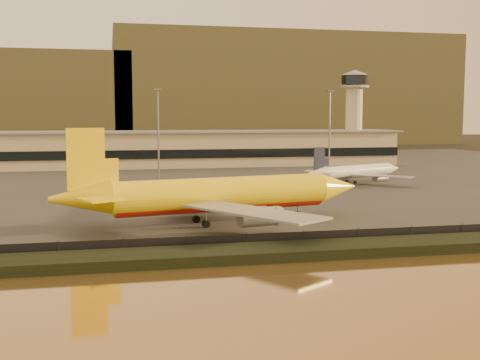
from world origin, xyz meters
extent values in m
plane|color=black|center=(0.00, 0.00, 0.00)|extent=(900.00, 900.00, 0.00)
cube|color=black|center=(0.00, -17.00, 0.70)|extent=(320.00, 7.00, 1.40)
cube|color=#2D2D2D|center=(0.00, 95.00, 0.10)|extent=(320.00, 220.00, 0.20)
cube|color=black|center=(0.00, -13.00, 1.30)|extent=(300.00, 0.05, 2.20)
cube|color=#C6B589|center=(0.00, 125.00, 6.20)|extent=(160.00, 22.00, 12.00)
cube|color=black|center=(0.00, 113.80, 5.20)|extent=(160.00, 0.60, 3.00)
cube|color=gray|center=(0.00, 125.00, 12.50)|extent=(164.00, 24.00, 0.60)
cylinder|color=#C6B589|center=(70.00, 131.00, 15.20)|extent=(6.40, 6.40, 30.00)
cylinder|color=black|center=(70.00, 131.00, 31.95)|extent=(10.40, 10.40, 3.50)
cone|color=gray|center=(70.00, 131.00, 34.70)|extent=(11.20, 11.20, 2.00)
cylinder|color=gray|center=(70.00, 131.00, 29.40)|extent=(11.20, 11.20, 0.80)
cylinder|color=slate|center=(-10.00, 80.00, 12.70)|extent=(0.50, 0.50, 25.00)
cube|color=slate|center=(-10.00, 80.00, 25.40)|extent=(2.20, 2.20, 0.40)
cylinder|color=slate|center=(40.00, 78.00, 12.70)|extent=(0.50, 0.50, 25.00)
cube|color=slate|center=(40.00, 78.00, 25.40)|extent=(2.20, 2.20, 0.40)
cube|color=brown|center=(90.00, 340.00, 35.00)|extent=(220.00, 160.00, 70.00)
cylinder|color=yellow|center=(-5.29, 7.45, 5.28)|extent=(37.35, 12.23, 5.35)
cylinder|color=red|center=(-5.29, 7.45, 4.34)|extent=(36.12, 10.88, 4.17)
cone|color=yellow|center=(16.42, 11.62, 5.28)|extent=(8.07, 6.61, 5.35)
cone|color=yellow|center=(-28.00, 3.09, 5.68)|extent=(10.09, 6.99, 5.35)
cube|color=yellow|center=(-26.99, 3.28, 11.56)|extent=(5.63, 1.49, 9.35)
cube|color=yellow|center=(-26.99, 8.73, 6.08)|extent=(5.73, 5.68, 0.32)
cube|color=yellow|center=(-24.97, -1.77, 6.08)|extent=(6.95, 6.93, 0.32)
cube|color=gray|center=(-8.98, 21.24, 4.34)|extent=(11.52, 24.08, 0.32)
cylinder|color=gray|center=(-5.80, 18.32, 2.87)|extent=(6.61, 4.05, 2.94)
cube|color=gray|center=(-3.61, -6.72, 4.34)|extent=(18.60, 23.33, 0.32)
cylinder|color=gray|center=(-1.74, -2.83, 2.87)|extent=(6.61, 4.05, 2.94)
cylinder|color=black|center=(8.60, 10.12, 0.79)|extent=(1.33, 1.14, 1.18)
cylinder|color=slate|center=(8.60, 10.12, 1.40)|extent=(0.21, 0.21, 2.41)
cylinder|color=black|center=(-8.62, 4.36, 0.79)|extent=(1.33, 1.14, 1.18)
cylinder|color=slate|center=(-8.62, 4.36, 1.40)|extent=(0.21, 0.21, 2.41)
cylinder|color=black|center=(-9.52, 9.09, 0.79)|extent=(1.33, 1.14, 1.18)
cylinder|color=slate|center=(-9.52, 9.09, 1.40)|extent=(0.21, 0.21, 2.41)
cylinder|color=white|center=(41.63, 60.64, 3.35)|extent=(23.17, 12.67, 3.32)
cylinder|color=gray|center=(41.63, 60.64, 2.77)|extent=(22.27, 11.74, 2.59)
cone|color=white|center=(54.67, 66.40, 3.35)|extent=(5.58, 4.91, 3.32)
cone|color=white|center=(27.98, 54.61, 3.60)|extent=(6.80, 5.44, 3.32)
cube|color=black|center=(28.59, 54.88, 7.24)|extent=(3.44, 1.72, 5.80)
cube|color=white|center=(27.86, 58.18, 3.85)|extent=(3.62, 3.47, 0.20)
cube|color=white|center=(30.53, 52.11, 3.85)|extent=(4.57, 4.56, 0.20)
cube|color=gray|center=(37.34, 68.71, 2.77)|extent=(5.11, 15.06, 0.20)
cylinder|color=gray|center=(39.76, 67.33, 1.86)|extent=(4.38, 3.27, 1.82)
cube|color=gray|center=(44.70, 52.03, 2.77)|extent=(13.93, 13.72, 0.20)
cylinder|color=gray|center=(45.32, 54.75, 1.86)|extent=(4.38, 3.27, 1.82)
cylinder|color=black|center=(49.97, 64.32, 0.56)|extent=(0.90, 0.83, 0.73)
cylinder|color=slate|center=(49.97, 64.32, 0.95)|extent=(0.17, 0.17, 1.49)
cylinder|color=black|center=(39.96, 58.27, 0.56)|extent=(0.90, 0.83, 0.73)
cylinder|color=slate|center=(39.96, 58.27, 0.95)|extent=(0.17, 0.17, 1.49)
cylinder|color=black|center=(38.75, 61.00, 0.56)|extent=(0.90, 0.83, 0.73)
cylinder|color=slate|center=(38.75, 61.00, 0.95)|extent=(0.17, 0.17, 1.49)
cube|color=yellow|center=(4.52, 28.93, 1.01)|extent=(3.90, 2.59, 1.61)
cube|color=white|center=(-6.90, 28.65, 0.99)|extent=(3.78, 2.36, 1.58)
camera|label=1|loc=(-23.47, -89.63, 17.96)|focal=45.00mm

